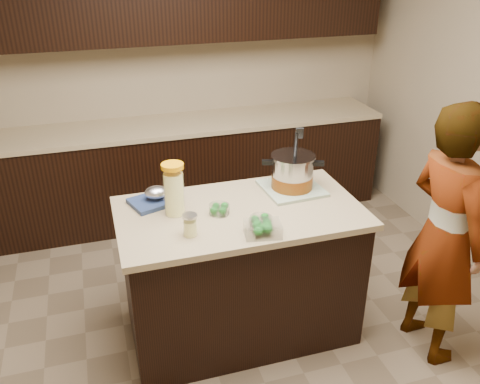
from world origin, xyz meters
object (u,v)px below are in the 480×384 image
at_px(island, 240,272).
at_px(person, 444,236).
at_px(stock_pot, 292,174).
at_px(lemonade_pitcher, 174,191).

distance_m(island, person, 1.25).
xyz_separation_m(stock_pot, lemonade_pitcher, (-0.77, -0.09, 0.03)).
relative_size(lemonade_pitcher, person, 0.19).
height_order(stock_pot, person, person).
xyz_separation_m(island, stock_pot, (0.40, 0.17, 0.56)).
distance_m(lemonade_pitcher, person, 1.59).
bearing_deg(stock_pot, lemonade_pitcher, -153.27).
height_order(island, stock_pot, stock_pot).
relative_size(stock_pot, person, 0.25).
xyz_separation_m(island, lemonade_pitcher, (-0.38, 0.07, 0.59)).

